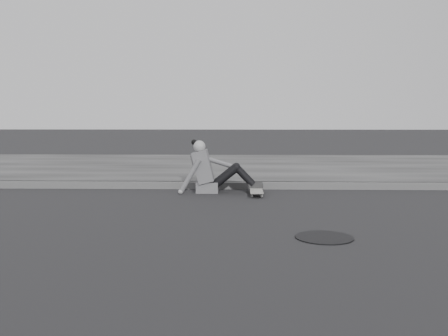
# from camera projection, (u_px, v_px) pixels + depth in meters

# --- Properties ---
(ground) EXTENTS (80.00, 80.00, 0.00)m
(ground) POSITION_uv_depth(u_px,v_px,m) (245.00, 219.00, 6.11)
(ground) COLOR black
(ground) RESTS_ON ground
(curb) EXTENTS (24.00, 0.16, 0.12)m
(curb) POSITION_uv_depth(u_px,v_px,m) (243.00, 185.00, 8.66)
(curb) COLOR #4E4E4E
(curb) RESTS_ON ground
(sidewalk) EXTENTS (24.00, 6.00, 0.12)m
(sidewalk) POSITION_uv_depth(u_px,v_px,m) (241.00, 167.00, 11.67)
(sidewalk) COLOR #353535
(sidewalk) RESTS_ON ground
(manhole) EXTENTS (0.60, 0.60, 0.01)m
(manhole) POSITION_uv_depth(u_px,v_px,m) (324.00, 237.00, 5.18)
(manhole) COLOR black
(manhole) RESTS_ON ground
(skateboard) EXTENTS (0.20, 0.78, 0.09)m
(skateboard) POSITION_uv_depth(u_px,v_px,m) (256.00, 190.00, 8.01)
(skateboard) COLOR gray
(skateboard) RESTS_ON ground
(seated_woman) EXTENTS (1.38, 0.46, 0.88)m
(seated_woman) POSITION_uv_depth(u_px,v_px,m) (211.00, 171.00, 8.24)
(seated_woman) COLOR #57575A
(seated_woman) RESTS_ON ground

